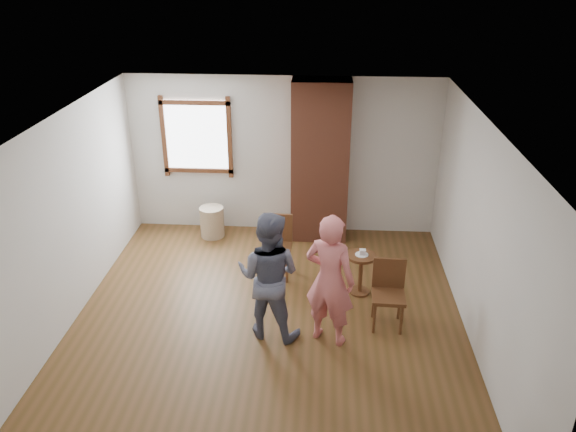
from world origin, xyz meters
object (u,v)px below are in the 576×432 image
object	(u,v)px
man	(269,276)
person_pink	(330,280)
dining_chair_left	(277,242)
stoneware_crock	(212,222)
dining_chair_right	(388,290)
side_table	(361,267)

from	to	relation	value
man	person_pink	world-z (taller)	person_pink
dining_chair_left	person_pink	xyz separation A→B (m)	(0.75, -1.51, 0.33)
dining_chair_left	man	distance (m)	1.46
stoneware_crock	man	xyz separation A→B (m)	(1.20, -2.55, 0.56)
dining_chair_right	side_table	bearing A→B (deg)	116.46
stoneware_crock	dining_chair_left	xyz separation A→B (m)	(1.18, -1.12, 0.25)
side_table	dining_chair_right	bearing A→B (deg)	-65.65
stoneware_crock	side_table	world-z (taller)	side_table
stoneware_crock	man	world-z (taller)	man
dining_chair_left	dining_chair_right	xyz separation A→B (m)	(1.49, -1.12, -0.02)
stoneware_crock	dining_chair_right	size ratio (longest dim) A/B	0.58
dining_chair_right	man	xyz separation A→B (m)	(-1.47, -0.31, 0.33)
person_pink	stoneware_crock	bearing A→B (deg)	-31.66
stoneware_crock	dining_chair_left	world-z (taller)	dining_chair_left
dining_chair_right	side_table	distance (m)	0.74
side_table	person_pink	world-z (taller)	person_pink
stoneware_crock	side_table	xyz separation A→B (m)	(2.37, -1.58, 0.15)
stoneware_crock	dining_chair_right	distance (m)	3.50
stoneware_crock	person_pink	world-z (taller)	person_pink
dining_chair_left	side_table	size ratio (longest dim) A/B	1.52
dining_chair_left	person_pink	world-z (taller)	person_pink
dining_chair_right	man	distance (m)	1.54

